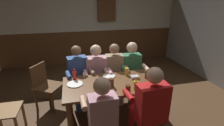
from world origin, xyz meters
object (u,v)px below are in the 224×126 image
condiment_caddy (135,77)px  pint_glass_3 (162,78)px  person_0 (79,74)px  person_2 (115,70)px  bottle_0 (75,75)px  plate_1 (109,76)px  pint_glass_2 (101,88)px  table_candle (84,75)px  pint_glass_0 (111,83)px  person_3 (132,68)px  pint_glass_1 (147,75)px  pint_glass_4 (127,72)px  person_4 (101,113)px  wall_dart_cabinet (106,10)px  chair_empty_near_right (45,84)px  pint_glass_5 (128,89)px  bottle_1 (136,85)px  plate_0 (75,84)px  person_1 (97,72)px  person_5 (149,104)px  dining_table (114,88)px

condiment_caddy → pint_glass_3: pint_glass_3 is taller
person_0 → person_2: bearing=171.1°
bottle_0 → person_2: bearing=24.4°
plate_1 → pint_glass_2: (-0.24, -0.49, 0.06)m
table_candle → pint_glass_0: pint_glass_0 is taller
person_3 → pint_glass_1: (0.03, -0.62, 0.12)m
pint_glass_4 → person_4: bearing=-125.6°
pint_glass_2 → wall_dart_cabinet: bearing=76.2°
condiment_caddy → pint_glass_2: size_ratio=1.11×
person_4 → chair_empty_near_right: (-0.87, 1.38, -0.19)m
person_2 → pint_glass_2: bearing=67.8°
pint_glass_0 → pint_glass_5: bearing=-51.6°
table_candle → pint_glass_0: (0.39, -0.46, 0.03)m
pint_glass_0 → bottle_1: bearing=-29.0°
person_0 → table_candle: bearing=96.0°
plate_1 → person_4: bearing=-108.6°
plate_0 → plate_1: same height
bottle_0 → pint_glass_2: size_ratio=1.57×
condiment_caddy → plate_1: size_ratio=0.62×
person_4 → bottle_0: size_ratio=6.06×
person_2 → bottle_0: size_ratio=6.11×
pint_glass_5 → pint_glass_0: bearing=128.4°
person_1 → bottle_0: 0.60m
chair_empty_near_right → wall_dart_cabinet: wall_dart_cabinet is taller
pint_glass_1 → pint_glass_5: (-0.48, -0.40, -0.01)m
person_1 → person_5: 1.41m
person_1 → plate_0: bearing=53.7°
person_0 → person_3: size_ratio=1.00×
pint_glass_3 → chair_empty_near_right: bearing=155.3°
person_4 → pint_glass_5: bearing=29.5°
plate_1 → pint_glass_2: size_ratio=1.80×
person_1 → bottle_1: (0.45, -0.96, 0.14)m
table_candle → person_0: bearing=105.0°
table_candle → pint_glass_4: bearing=-7.5°
person_2 → person_5: size_ratio=0.96×
dining_table → pint_glass_1: 0.62m
dining_table → pint_glass_5: 0.42m
bottle_0 → person_0: bearing=77.7°
pint_glass_1 → wall_dart_cabinet: bearing=91.7°
person_5 → pint_glass_5: bearing=123.1°
person_0 → bottle_0: bearing=68.7°
plate_1 → pint_glass_1: pint_glass_1 is taller
chair_empty_near_right → pint_glass_2: 1.38m
wall_dart_cabinet → pint_glass_3: bearing=-85.2°
person_2 → pint_glass_4: size_ratio=8.67×
wall_dart_cabinet → person_0: bearing=-114.8°
person_1 → pint_glass_0: bearing=100.8°
pint_glass_1 → pint_glass_4: (-0.30, 0.21, -0.00)m
person_0 → plate_0: size_ratio=4.76×
person_4 → pint_glass_4: person_4 is taller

